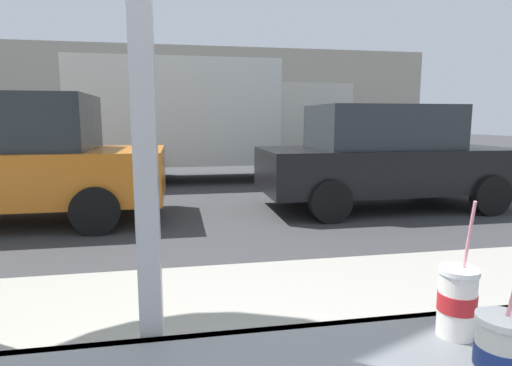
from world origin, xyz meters
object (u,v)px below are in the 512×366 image
soda_cup_right (500,354)px  parked_car_black (385,157)px  parked_car_orange (4,160)px  box_truck (207,117)px  soda_cup_left (457,301)px

soda_cup_right → parked_car_black: bearing=64.2°
parked_car_orange → box_truck: size_ratio=0.70×
parked_car_orange → parked_car_black: parked_car_orange is taller
parked_car_orange → parked_car_black: size_ratio=1.05×
soda_cup_right → box_truck: box_truck is taller
soda_cup_left → parked_car_black: parked_car_black is taller
soda_cup_right → soda_cup_left: bearing=73.6°
parked_car_orange → box_truck: (3.21, 4.02, 0.65)m
soda_cup_left → parked_car_black: 6.51m
parked_car_black → soda_cup_right: bearing=-115.8°
parked_car_black → parked_car_orange: bearing=180.0°
soda_cup_right → box_truck: bearing=88.8°
soda_cup_right → parked_car_black: (2.92, 6.04, -0.22)m
parked_car_orange → parked_car_black: bearing=-0.0°
parked_car_orange → soda_cup_left: bearing=-62.3°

